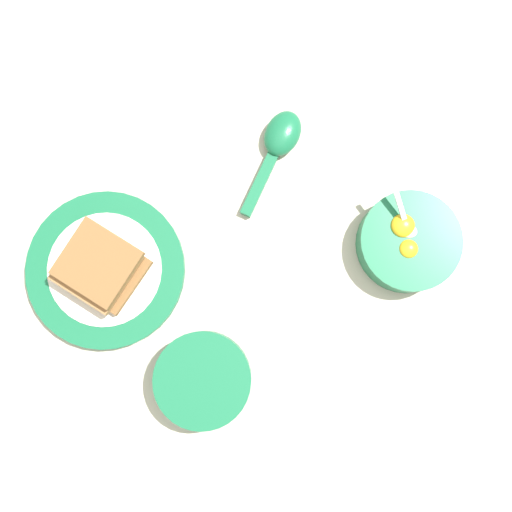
{
  "coord_description": "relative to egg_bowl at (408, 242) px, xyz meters",
  "views": [
    {
      "loc": [
        0.01,
        0.08,
        0.84
      ],
      "look_at": [
        0.03,
        -0.0,
        0.02
      ],
      "focal_mm": 42.0,
      "sensor_mm": 36.0,
      "label": 1
    }
  ],
  "objects": [
    {
      "name": "congee_bowl",
      "position": [
        0.23,
        0.24,
        0.0
      ],
      "size": [
        0.13,
        0.13,
        0.05
      ],
      "color": "#196B42",
      "rests_on": "ground_plane"
    },
    {
      "name": "toast_sandwich",
      "position": [
        0.4,
        0.13,
        0.01
      ],
      "size": [
        0.13,
        0.12,
        0.04
      ],
      "color": "brown",
      "rests_on": "toast_plate"
    },
    {
      "name": "ground_plane",
      "position": [
        0.17,
        0.07,
        -0.02
      ],
      "size": [
        3.0,
        3.0,
        0.0
      ],
      "primitive_type": "plane",
      "color": "beige"
    },
    {
      "name": "toast_plate",
      "position": [
        0.4,
        0.13,
        -0.02
      ],
      "size": [
        0.22,
        0.22,
        0.02
      ],
      "color": "#196B42",
      "rests_on": "ground_plane"
    },
    {
      "name": "egg_bowl",
      "position": [
        0.0,
        0.0,
        0.0
      ],
      "size": [
        0.14,
        0.14,
        0.08
      ],
      "color": "#196B42",
      "rests_on": "ground_plane"
    },
    {
      "name": "soup_spoon",
      "position": [
        0.2,
        -0.1,
        -0.01
      ],
      "size": [
        0.07,
        0.17,
        0.03
      ],
      "color": "#196B42",
      "rests_on": "ground_plane"
    }
  ]
}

